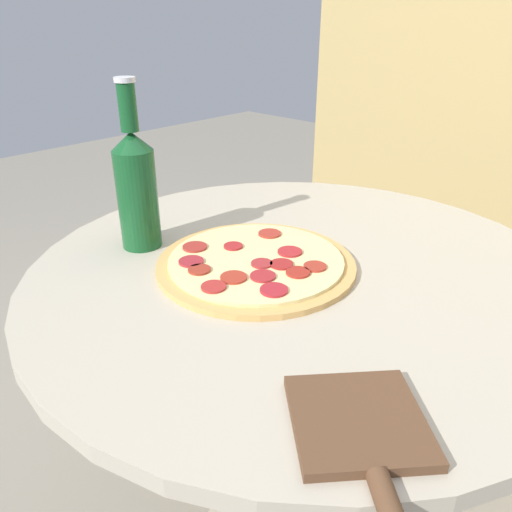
% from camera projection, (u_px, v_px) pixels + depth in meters
% --- Properties ---
extents(table, '(0.92, 0.92, 0.75)m').
position_uv_depth(table, '(297.00, 345.00, 0.92)').
color(table, '#B2A893').
rests_on(table, ground_plane).
extents(pizza, '(0.33, 0.33, 0.02)m').
position_uv_depth(pizza, '(256.00, 263.00, 0.84)').
color(pizza, tan).
rests_on(pizza, table).
extents(beer_bottle, '(0.07, 0.07, 0.29)m').
position_uv_depth(beer_bottle, '(136.00, 185.00, 0.87)').
color(beer_bottle, '#144C23').
rests_on(beer_bottle, table).
extents(pizza_paddle, '(0.27, 0.26, 0.02)m').
position_uv_depth(pizza_paddle, '(368.00, 449.00, 0.48)').
color(pizza_paddle, brown).
rests_on(pizza_paddle, table).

